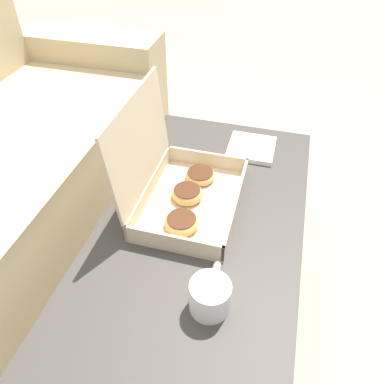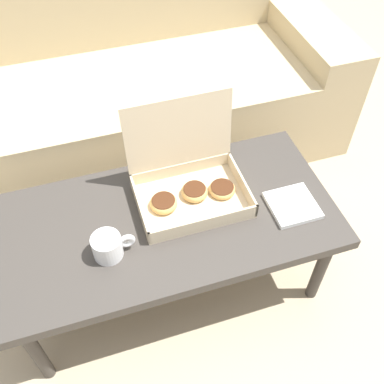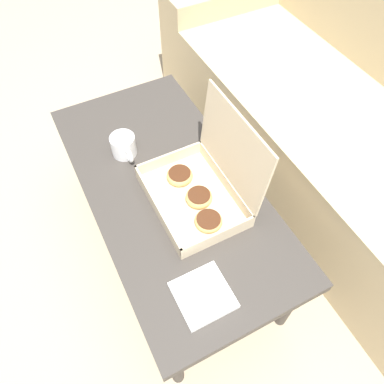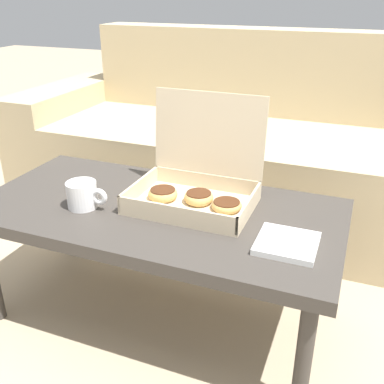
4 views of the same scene
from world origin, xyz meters
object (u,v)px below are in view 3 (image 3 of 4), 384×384
pastry_box (202,185)px  coffee_mug (124,146)px  couch (348,129)px  coffee_table (169,191)px

pastry_box → coffee_mug: size_ratio=2.75×
couch → pastry_box: 0.84m
couch → coffee_mug: size_ratio=15.58×
pastry_box → coffee_mug: bearing=-151.9°
coffee_table → pastry_box: pastry_box is taller
couch → pastry_box: bearing=-82.8°
couch → coffee_table: couch is taller
couch → coffee_mug: couch is taller
coffee_table → coffee_mug: coffee_mug is taller
coffee_table → coffee_mug: size_ratio=8.38×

